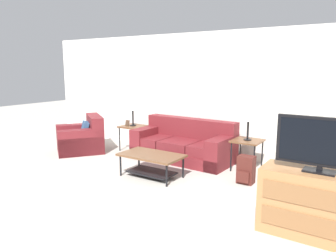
# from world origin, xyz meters

# --- Properties ---
(wall_back) EXTENTS (8.71, 0.06, 2.60)m
(wall_back) POSITION_xyz_m (0.00, 4.81, 1.30)
(wall_back) COLOR silver
(wall_back) RESTS_ON ground_plane
(couch) EXTENTS (2.10, 0.99, 0.82)m
(couch) POSITION_xyz_m (-0.04, 4.18, 0.29)
(couch) COLOR maroon
(couch) RESTS_ON ground_plane
(armchair) EXTENTS (1.37, 1.36, 0.80)m
(armchair) POSITION_xyz_m (-2.31, 3.50, 0.29)
(armchair) COLOR maroon
(armchair) RESTS_ON ground_plane
(coffee_table) EXTENTS (1.09, 0.63, 0.40)m
(coffee_table) POSITION_xyz_m (0.06, 2.93, 0.30)
(coffee_table) COLOR brown
(coffee_table) RESTS_ON ground_plane
(side_table_left) EXTENTS (0.51, 0.53, 0.57)m
(side_table_left) POSITION_xyz_m (-1.39, 4.20, 0.51)
(side_table_left) COLOR brown
(side_table_left) RESTS_ON ground_plane
(side_table_right) EXTENTS (0.51, 0.53, 0.57)m
(side_table_right) POSITION_xyz_m (1.30, 4.20, 0.51)
(side_table_right) COLOR brown
(side_table_right) RESTS_ON ground_plane
(table_lamp_left) EXTENTS (0.32, 0.32, 0.59)m
(table_lamp_left) POSITION_xyz_m (-1.39, 4.20, 1.03)
(table_lamp_left) COLOR black
(table_lamp_left) RESTS_ON side_table_left
(table_lamp_right) EXTENTS (0.32, 0.32, 0.59)m
(table_lamp_right) POSITION_xyz_m (1.30, 4.20, 1.03)
(table_lamp_right) COLOR black
(table_lamp_right) RESTS_ON side_table_right
(tv_console) EXTENTS (1.20, 0.49, 0.75)m
(tv_console) POSITION_xyz_m (2.79, 2.29, 0.38)
(tv_console) COLOR #A87042
(tv_console) RESTS_ON ground_plane
(television) EXTENTS (0.94, 0.20, 0.61)m
(television) POSITION_xyz_m (2.79, 2.29, 1.08)
(television) COLOR black
(television) RESTS_ON tv_console
(backpack) EXTENTS (0.26, 0.28, 0.46)m
(backpack) POSITION_xyz_m (1.53, 3.52, 0.22)
(backpack) COLOR #4C1E19
(backpack) RESTS_ON ground_plane
(picture_frame) EXTENTS (0.10, 0.04, 0.13)m
(picture_frame) POSITION_xyz_m (-1.48, 4.12, 0.63)
(picture_frame) COLOR #4C3828
(picture_frame) RESTS_ON side_table_left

